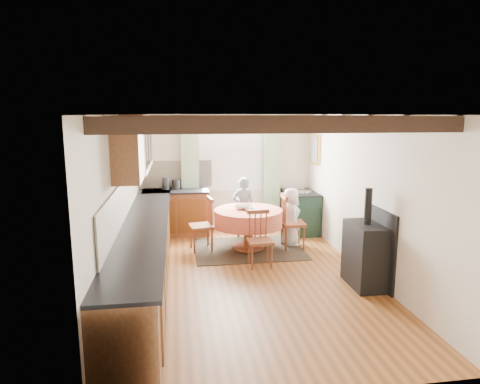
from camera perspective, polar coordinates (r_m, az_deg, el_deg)
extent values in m
cube|color=#A75C29|center=(6.44, 1.09, -11.42)|extent=(3.60, 5.50, 0.00)
cube|color=white|center=(5.98, 1.17, 10.45)|extent=(3.60, 5.50, 0.00)
cube|color=silver|center=(8.78, -1.91, 2.63)|extent=(3.60, 0.00, 2.40)
cube|color=silver|center=(3.51, 8.85, -9.73)|extent=(3.60, 0.00, 2.40)
cube|color=silver|center=(6.06, -15.89, -1.37)|extent=(0.00, 5.50, 2.40)
cube|color=silver|center=(6.64, 16.63, -0.40)|extent=(0.00, 5.50, 2.40)
cube|color=black|center=(4.02, 6.07, 9.06)|extent=(3.60, 0.16, 0.16)
cube|color=black|center=(4.99, 3.14, 9.39)|extent=(3.60, 0.16, 0.16)
cube|color=black|center=(5.98, 1.17, 9.59)|extent=(3.60, 0.16, 0.16)
cube|color=black|center=(6.96, -0.25, 9.73)|extent=(3.60, 0.16, 0.16)
cube|color=black|center=(7.95, -1.32, 9.83)|extent=(3.60, 0.16, 0.16)
cube|color=beige|center=(6.35, -15.38, -0.81)|extent=(0.02, 4.50, 0.55)
cube|color=beige|center=(8.70, -8.45, 2.44)|extent=(1.40, 0.02, 0.55)
cube|color=brown|center=(6.23, -12.77, -8.16)|extent=(0.60, 5.30, 0.88)
cube|color=brown|center=(8.57, -8.64, -2.86)|extent=(1.30, 0.60, 0.88)
cube|color=black|center=(6.10, -12.76, -4.06)|extent=(0.64, 5.30, 0.04)
cube|color=black|center=(8.45, -8.73, 0.14)|extent=(1.30, 0.64, 0.04)
cube|color=brown|center=(7.13, -13.65, 6.56)|extent=(0.34, 1.80, 0.90)
cube|color=brown|center=(5.65, -14.91, 5.01)|extent=(0.34, 0.90, 0.70)
cube|color=white|center=(8.73, -1.26, 5.23)|extent=(1.34, 0.03, 1.54)
cube|color=white|center=(8.74, -1.27, 5.23)|extent=(1.20, 0.01, 1.40)
cube|color=#90AB82|center=(8.64, -6.77, 1.76)|extent=(0.35, 0.10, 2.10)
cube|color=#90AB82|center=(8.86, 4.29, 2.02)|extent=(0.35, 0.10, 2.10)
cylinder|color=black|center=(8.61, -1.20, 9.15)|extent=(2.00, 0.03, 0.03)
cube|color=gold|center=(8.68, 10.17, 5.69)|extent=(0.04, 0.50, 0.60)
cylinder|color=silver|center=(8.88, 4.87, 5.93)|extent=(0.30, 0.02, 0.30)
cube|color=black|center=(7.67, 1.12, -7.72)|extent=(1.93, 1.50, 0.01)
imported|color=slate|center=(8.29, 0.47, -2.07)|extent=(0.49, 0.37, 1.20)
imported|color=silver|center=(7.83, 6.88, -3.36)|extent=(0.36, 0.54, 1.08)
imported|color=silver|center=(7.46, 1.18, -2.22)|extent=(0.29, 0.29, 0.06)
imported|color=silver|center=(7.53, 0.10, -2.05)|extent=(0.31, 0.31, 0.07)
imported|color=silver|center=(7.46, 1.13, -2.05)|extent=(0.13, 0.13, 0.10)
cylinder|color=#262628|center=(8.52, -10.02, 1.17)|extent=(0.15, 0.15, 0.25)
cylinder|color=#262628|center=(8.57, -8.67, 1.05)|extent=(0.17, 0.17, 0.19)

